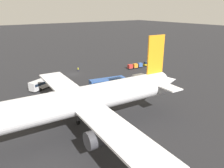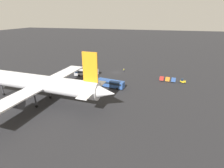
{
  "view_description": "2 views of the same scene",
  "coord_description": "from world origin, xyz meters",
  "px_view_note": "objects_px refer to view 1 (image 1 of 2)",
  "views": [
    {
      "loc": [
        35.1,
        78.21,
        25.28
      ],
      "look_at": [
        -1.21,
        25.8,
        2.99
      ],
      "focal_mm": 35.0,
      "sensor_mm": 36.0,
      "label": 1
    },
    {
      "loc": [
        -21.76,
        88.05,
        29.13
      ],
      "look_at": [
        -3.76,
        22.83,
        2.34
      ],
      "focal_mm": 28.0,
      "sensor_mm": 36.0,
      "label": 2
    }
  ],
  "objects_px": {
    "shuttle_bus_near": "(46,82)",
    "worker_person": "(78,69)",
    "shuttle_bus_far": "(107,82)",
    "cargo_cart_blue": "(140,65)",
    "baggage_tug": "(146,64)",
    "cargo_cart_red": "(130,66)",
    "cargo_cart_orange": "(135,66)",
    "airplane": "(76,102)"
  },
  "relations": [
    {
      "from": "shuttle_bus_near",
      "to": "worker_person",
      "type": "xyz_separation_m",
      "value": [
        -17.5,
        -11.26,
        -1.02
      ]
    },
    {
      "from": "shuttle_bus_far",
      "to": "cargo_cart_blue",
      "type": "xyz_separation_m",
      "value": [
        -26.42,
        -13.56,
        -0.76
      ]
    },
    {
      "from": "worker_person",
      "to": "shuttle_bus_near",
      "type": "bearing_deg",
      "value": 32.77
    },
    {
      "from": "shuttle_bus_near",
      "to": "cargo_cart_blue",
      "type": "relative_size",
      "value": 5.65
    },
    {
      "from": "shuttle_bus_near",
      "to": "shuttle_bus_far",
      "type": "distance_m",
      "value": 20.68
    },
    {
      "from": "shuttle_bus_near",
      "to": "baggage_tug",
      "type": "xyz_separation_m",
      "value": [
        -47.08,
        -1.65,
        -0.95
      ]
    },
    {
      "from": "cargo_cart_red",
      "to": "shuttle_bus_far",
      "type": "bearing_deg",
      "value": 33.36
    },
    {
      "from": "shuttle_bus_far",
      "to": "cargo_cart_red",
      "type": "height_order",
      "value": "shuttle_bus_far"
    },
    {
      "from": "shuttle_bus_near",
      "to": "cargo_cart_blue",
      "type": "bearing_deg",
      "value": 155.77
    },
    {
      "from": "cargo_cart_blue",
      "to": "cargo_cart_red",
      "type": "height_order",
      "value": "same"
    },
    {
      "from": "cargo_cart_blue",
      "to": "cargo_cart_orange",
      "type": "relative_size",
      "value": 1.0
    },
    {
      "from": "cargo_cart_blue",
      "to": "airplane",
      "type": "bearing_deg",
      "value": 35.28
    },
    {
      "from": "baggage_tug",
      "to": "cargo_cart_orange",
      "type": "distance_m",
      "value": 6.69
    },
    {
      "from": "cargo_cart_blue",
      "to": "shuttle_bus_near",
      "type": "bearing_deg",
      "value": 1.67
    },
    {
      "from": "shuttle_bus_near",
      "to": "cargo_cart_red",
      "type": "relative_size",
      "value": 5.65
    },
    {
      "from": "shuttle_bus_far",
      "to": "shuttle_bus_near",
      "type": "bearing_deg",
      "value": -26.26
    },
    {
      "from": "shuttle_bus_near",
      "to": "cargo_cart_red",
      "type": "height_order",
      "value": "shuttle_bus_near"
    },
    {
      "from": "worker_person",
      "to": "cargo_cart_orange",
      "type": "height_order",
      "value": "cargo_cart_orange"
    },
    {
      "from": "airplane",
      "to": "shuttle_bus_near",
      "type": "bearing_deg",
      "value": -93.92
    },
    {
      "from": "airplane",
      "to": "worker_person",
      "type": "distance_m",
      "value": 49.01
    },
    {
      "from": "airplane",
      "to": "shuttle_bus_far",
      "type": "height_order",
      "value": "airplane"
    },
    {
      "from": "baggage_tug",
      "to": "cargo_cart_blue",
      "type": "distance_m",
      "value": 4.06
    },
    {
      "from": "cargo_cart_orange",
      "to": "cargo_cart_red",
      "type": "bearing_deg",
      "value": -6.19
    },
    {
      "from": "airplane",
      "to": "worker_person",
      "type": "height_order",
      "value": "airplane"
    },
    {
      "from": "shuttle_bus_near",
      "to": "cargo_cart_orange",
      "type": "distance_m",
      "value": 40.44
    },
    {
      "from": "worker_person",
      "to": "cargo_cart_red",
      "type": "relative_size",
      "value": 0.8
    },
    {
      "from": "baggage_tug",
      "to": "cargo_cart_blue",
      "type": "bearing_deg",
      "value": 11.41
    },
    {
      "from": "shuttle_bus_far",
      "to": "airplane",
      "type": "bearing_deg",
      "value": 53.9
    },
    {
      "from": "shuttle_bus_far",
      "to": "cargo_cart_blue",
      "type": "relative_size",
      "value": 5.7
    },
    {
      "from": "shuttle_bus_far",
      "to": "worker_person",
      "type": "xyz_separation_m",
      "value": [
        -0.87,
        -23.57,
        -1.08
      ]
    },
    {
      "from": "airplane",
      "to": "cargo_cart_blue",
      "type": "xyz_separation_m",
      "value": [
        -47.28,
        -33.45,
        -6.1
      ]
    },
    {
      "from": "baggage_tug",
      "to": "worker_person",
      "type": "xyz_separation_m",
      "value": [
        29.58,
        -9.62,
        -0.07
      ]
    },
    {
      "from": "cargo_cart_blue",
      "to": "shuttle_bus_far",
      "type": "bearing_deg",
      "value": 27.17
    },
    {
      "from": "shuttle_bus_far",
      "to": "worker_person",
      "type": "relative_size",
      "value": 7.08
    },
    {
      "from": "shuttle_bus_near",
      "to": "baggage_tug",
      "type": "distance_m",
      "value": 47.12
    },
    {
      "from": "airplane",
      "to": "cargo_cart_orange",
      "type": "xyz_separation_m",
      "value": [
        -44.64,
        -33.53,
        -6.1
      ]
    },
    {
      "from": "baggage_tug",
      "to": "cargo_cart_red",
      "type": "distance_m",
      "value": 9.31
    },
    {
      "from": "cargo_cart_blue",
      "to": "cargo_cart_orange",
      "type": "distance_m",
      "value": 2.64
    },
    {
      "from": "shuttle_bus_near",
      "to": "cargo_cart_red",
      "type": "xyz_separation_m",
      "value": [
        -37.77,
        -1.62,
        -0.7
      ]
    },
    {
      "from": "cargo_cart_blue",
      "to": "baggage_tug",
      "type": "bearing_deg",
      "value": -174.46
    },
    {
      "from": "shuttle_bus_far",
      "to": "baggage_tug",
      "type": "xyz_separation_m",
      "value": [
        -30.46,
        -13.95,
        -1.01
      ]
    },
    {
      "from": "baggage_tug",
      "to": "worker_person",
      "type": "distance_m",
      "value": 31.11
    }
  ]
}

